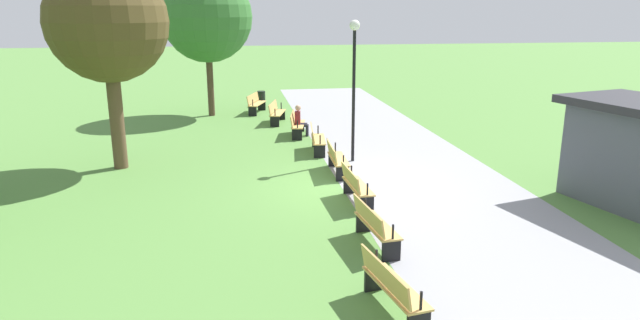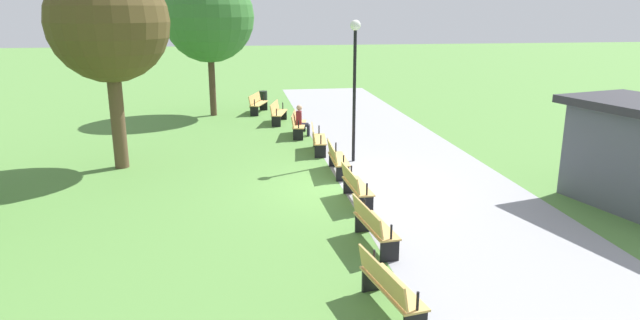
{
  "view_description": "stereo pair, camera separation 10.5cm",
  "coord_description": "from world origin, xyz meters",
  "px_view_note": "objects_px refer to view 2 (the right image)",
  "views": [
    {
      "loc": [
        14.26,
        -3.04,
        4.75
      ],
      "look_at": [
        -0.0,
        -0.78,
        0.8
      ],
      "focal_mm": 31.29,
      "sensor_mm": 36.0,
      "label": 1
    },
    {
      "loc": [
        14.27,
        -2.94,
        4.75
      ],
      "look_at": [
        -0.0,
        -0.78,
        0.8
      ],
      "focal_mm": 31.29,
      "sensor_mm": 36.0,
      "label": 2
    }
  ],
  "objects_px": {
    "bench_5": "(355,185)",
    "bench_3": "(317,139)",
    "bench_6": "(373,225)",
    "lamp_post": "(355,66)",
    "bench_0": "(258,103)",
    "trash_bin": "(263,99)",
    "bench_2": "(298,124)",
    "tree_0": "(108,23)",
    "person_seated": "(301,119)",
    "bench_4": "(337,158)",
    "bench_7": "(389,287)",
    "bench_1": "(278,112)",
    "tree_2": "(209,17)"
  },
  "relations": [
    {
      "from": "bench_5",
      "to": "bench_3",
      "type": "bearing_deg",
      "value": 179.99
    },
    {
      "from": "bench_6",
      "to": "lamp_post",
      "type": "distance_m",
      "value": 7.09
    },
    {
      "from": "bench_0",
      "to": "trash_bin",
      "type": "height_order",
      "value": "bench_0"
    },
    {
      "from": "bench_2",
      "to": "tree_0",
      "type": "bearing_deg",
      "value": -48.33
    },
    {
      "from": "bench_6",
      "to": "person_seated",
      "type": "distance_m",
      "value": 10.43
    },
    {
      "from": "bench_4",
      "to": "bench_7",
      "type": "xyz_separation_m",
      "value": [
        7.84,
        -0.57,
        0.0
      ]
    },
    {
      "from": "bench_0",
      "to": "bench_5",
      "type": "bearing_deg",
      "value": 27.11
    },
    {
      "from": "bench_5",
      "to": "bench_7",
      "type": "relative_size",
      "value": 0.98
    },
    {
      "from": "bench_1",
      "to": "bench_5",
      "type": "distance_m",
      "value": 10.46
    },
    {
      "from": "bench_0",
      "to": "bench_3",
      "type": "distance_m",
      "value": 7.86
    },
    {
      "from": "lamp_post",
      "to": "tree_0",
      "type": "bearing_deg",
      "value": -92.9
    },
    {
      "from": "lamp_post",
      "to": "trash_bin",
      "type": "bearing_deg",
      "value": -167.91
    },
    {
      "from": "bench_1",
      "to": "bench_4",
      "type": "height_order",
      "value": "same"
    },
    {
      "from": "bench_2",
      "to": "bench_5",
      "type": "relative_size",
      "value": 1.03
    },
    {
      "from": "bench_4",
      "to": "trash_bin",
      "type": "distance_m",
      "value": 12.2
    },
    {
      "from": "bench_6",
      "to": "bench_3",
      "type": "bearing_deg",
      "value": 173.74
    },
    {
      "from": "bench_5",
      "to": "person_seated",
      "type": "relative_size",
      "value": 1.4
    },
    {
      "from": "bench_0",
      "to": "person_seated",
      "type": "distance_m",
      "value": 5.31
    },
    {
      "from": "bench_0",
      "to": "tree_0",
      "type": "relative_size",
      "value": 0.28
    },
    {
      "from": "bench_2",
      "to": "bench_7",
      "type": "relative_size",
      "value": 1.0
    },
    {
      "from": "bench_1",
      "to": "bench_2",
      "type": "height_order",
      "value": "same"
    },
    {
      "from": "bench_6",
      "to": "tree_0",
      "type": "xyz_separation_m",
      "value": [
        -6.91,
        -6.22,
        3.85
      ]
    },
    {
      "from": "bench_5",
      "to": "trash_bin",
      "type": "height_order",
      "value": "bench_5"
    },
    {
      "from": "bench_1",
      "to": "bench_5",
      "type": "xyz_separation_m",
      "value": [
        10.4,
        1.14,
        0.0
      ]
    },
    {
      "from": "bench_5",
      "to": "trash_bin",
      "type": "relative_size",
      "value": 2.2
    },
    {
      "from": "bench_0",
      "to": "tree_0",
      "type": "height_order",
      "value": "tree_0"
    },
    {
      "from": "bench_6",
      "to": "bench_7",
      "type": "distance_m",
      "value": 2.62
    },
    {
      "from": "bench_2",
      "to": "lamp_post",
      "type": "relative_size",
      "value": 0.39
    },
    {
      "from": "bench_5",
      "to": "person_seated",
      "type": "height_order",
      "value": "person_seated"
    },
    {
      "from": "bench_3",
      "to": "bench_7",
      "type": "distance_m",
      "value": 10.46
    },
    {
      "from": "bench_0",
      "to": "bench_3",
      "type": "height_order",
      "value": "same"
    },
    {
      "from": "bench_3",
      "to": "trash_bin",
      "type": "bearing_deg",
      "value": -165.7
    },
    {
      "from": "bench_0",
      "to": "tree_2",
      "type": "xyz_separation_m",
      "value": [
        0.29,
        -2.02,
        3.89
      ]
    },
    {
      "from": "bench_6",
      "to": "tree_0",
      "type": "relative_size",
      "value": 0.28
    },
    {
      "from": "person_seated",
      "to": "tree_0",
      "type": "height_order",
      "value": "tree_0"
    },
    {
      "from": "bench_7",
      "to": "bench_6",
      "type": "bearing_deg",
      "value": 161.24
    },
    {
      "from": "bench_6",
      "to": "tree_2",
      "type": "bearing_deg",
      "value": -172.56
    },
    {
      "from": "bench_7",
      "to": "tree_0",
      "type": "distance_m",
      "value": 11.8
    },
    {
      "from": "bench_5",
      "to": "trash_bin",
      "type": "bearing_deg",
      "value": -176.16
    },
    {
      "from": "tree_0",
      "to": "tree_2",
      "type": "relative_size",
      "value": 0.96
    },
    {
      "from": "bench_0",
      "to": "bench_7",
      "type": "xyz_separation_m",
      "value": [
        18.12,
        1.32,
        0.0
      ]
    },
    {
      "from": "bench_1",
      "to": "bench_3",
      "type": "height_order",
      "value": "same"
    },
    {
      "from": "bench_7",
      "to": "person_seated",
      "type": "bearing_deg",
      "value": 168.95
    },
    {
      "from": "bench_3",
      "to": "bench_6",
      "type": "height_order",
      "value": "same"
    },
    {
      "from": "bench_1",
      "to": "tree_2",
      "type": "distance_m",
      "value": 5.27
    },
    {
      "from": "bench_3",
      "to": "bench_6",
      "type": "bearing_deg",
      "value": 6.26
    },
    {
      "from": "bench_6",
      "to": "lamp_post",
      "type": "xyz_separation_m",
      "value": [
        -6.54,
        0.97,
        2.56
      ]
    },
    {
      "from": "bench_4",
      "to": "bench_7",
      "type": "height_order",
      "value": "same"
    },
    {
      "from": "bench_1",
      "to": "tree_0",
      "type": "xyz_separation_m",
      "value": [
        6.11,
        -5.28,
        3.85
      ]
    },
    {
      "from": "tree_2",
      "to": "tree_0",
      "type": "bearing_deg",
      "value": -16.76
    }
  ]
}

